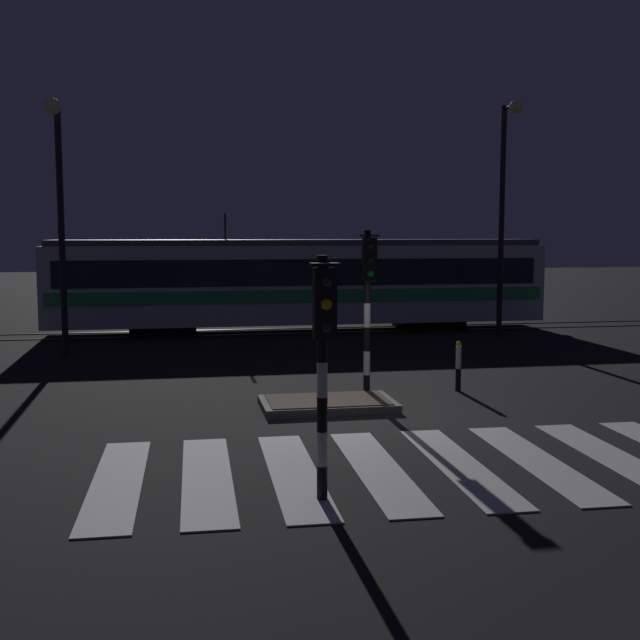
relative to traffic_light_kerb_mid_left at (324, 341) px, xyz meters
The scene contains 11 objects.
ground_plane 5.34m from the traffic_light_kerb_mid_left, 70.13° to the left, with size 120.00×120.00×0.00m, color black.
rail_near 17.28m from the traffic_light_kerb_mid_left, 84.42° to the left, with size 80.00×0.12×0.03m, color #59595E.
rail_far 18.70m from the traffic_light_kerb_mid_left, 84.85° to the left, with size 80.00×0.12×0.03m, color #59595E.
crosswalk_zebra 2.95m from the traffic_light_kerb_mid_left, 36.33° to the left, with size 9.50×4.33×0.02m.
traffic_island 5.89m from the traffic_light_kerb_mid_left, 78.43° to the left, with size 2.64×1.54×0.18m.
traffic_light_kerb_mid_left is the anchor object (origin of this frame).
traffic_light_median_centre 6.45m from the traffic_light_kerb_mid_left, 71.01° to the left, with size 0.36×0.42×3.53m.
street_lamp_trackside_left 14.04m from the traffic_light_kerb_mid_left, 110.77° to the left, with size 0.44×1.21×7.00m.
street_lamp_trackside_right 17.01m from the traffic_light_kerb_mid_left, 58.89° to the left, with size 0.44×1.21×7.58m.
tram 17.97m from the traffic_light_kerb_mid_left, 81.95° to the left, with size 17.54×2.58×4.15m.
bollard_island_edge 8.00m from the traffic_light_kerb_mid_left, 56.97° to the left, with size 0.12×0.12×1.11m.
Camera 1 is at (-3.51, -14.32, 3.47)m, focal length 44.18 mm.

